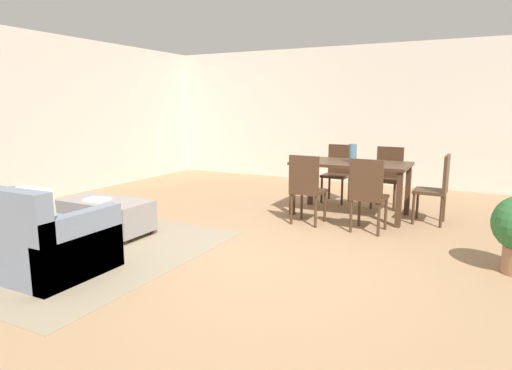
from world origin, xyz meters
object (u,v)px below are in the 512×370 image
at_px(couch, 7,235).
at_px(book_on_ottoman, 97,199).
at_px(dining_chair_near_right, 368,191).
at_px(dining_chair_head_east, 437,185).
at_px(dining_chair_near_left, 306,186).
at_px(vase_centerpiece, 353,153).
at_px(dining_table, 351,169).
at_px(dining_chair_far_left, 338,170).
at_px(ottoman_table, 106,215).
at_px(dining_chair_far_right, 388,173).

xyz_separation_m(couch, book_on_ottoman, (0.02, 1.13, 0.14)).
bearing_deg(couch, dining_chair_near_right, 43.17).
distance_m(couch, dining_chair_head_east, 5.04).
height_order(dining_chair_near_left, book_on_ottoman, dining_chair_near_left).
distance_m(dining_chair_head_east, vase_centerpiece, 1.18).
relative_size(dining_table, dining_chair_far_left, 1.73).
height_order(couch, dining_table, couch).
xyz_separation_m(ottoman_table, dining_chair_far_right, (2.75, 3.07, 0.28)).
xyz_separation_m(dining_chair_near_left, dining_chair_far_left, (-0.06, 1.59, 0.00)).
bearing_deg(dining_chair_far_right, dining_table, -116.18).
distance_m(ottoman_table, dining_chair_far_left, 3.68).
relative_size(dining_chair_far_right, vase_centerpiece, 3.59).
distance_m(ottoman_table, vase_centerpiece, 3.38).
distance_m(dining_chair_near_left, vase_centerpiece, 0.94).
height_order(dining_chair_near_right, dining_chair_far_left, same).
relative_size(couch, vase_centerpiece, 8.02).
distance_m(couch, dining_chair_near_right, 3.95).
height_order(dining_chair_far_right, book_on_ottoman, dining_chair_far_right).
bearing_deg(dining_chair_far_left, book_on_ottoman, -122.17).
xyz_separation_m(dining_chair_near_right, dining_chair_head_east, (0.71, 0.83, 0.00)).
distance_m(dining_table, dining_chair_head_east, 1.15).
bearing_deg(dining_chair_head_east, dining_chair_near_right, -130.75).
relative_size(dining_chair_near_right, dining_chair_far_left, 1.00).
distance_m(dining_table, dining_chair_far_right, 0.86).
height_order(dining_chair_near_right, dining_chair_head_east, same).
xyz_separation_m(couch, dining_chair_head_east, (3.59, 3.53, 0.23)).
relative_size(dining_chair_far_right, book_on_ottoman, 3.54).
distance_m(dining_chair_near_right, book_on_ottoman, 3.26).
height_order(couch, dining_chair_far_right, dining_chair_far_right).
xyz_separation_m(dining_table, book_on_ottoman, (-2.43, -2.38, -0.22)).
xyz_separation_m(dining_table, dining_chair_far_right, (0.37, 0.76, -0.14)).
distance_m(couch, dining_chair_near_left, 3.43).
xyz_separation_m(dining_chair_far_left, book_on_ottoman, (-2.00, -3.18, -0.08)).
xyz_separation_m(dining_chair_far_right, vase_centerpiece, (-0.35, -0.78, 0.37)).
relative_size(dining_table, dining_chair_near_left, 1.73).
relative_size(dining_chair_near_left, dining_chair_far_right, 1.00).
distance_m(dining_chair_near_left, dining_chair_far_left, 1.59).
bearing_deg(dining_table, book_on_ottoman, -135.60).
height_order(vase_centerpiece, book_on_ottoman, vase_centerpiece).
distance_m(dining_chair_far_left, dining_chair_head_east, 1.75).
relative_size(dining_chair_far_right, dining_chair_head_east, 1.00).
bearing_deg(book_on_ottoman, couch, -91.12).
relative_size(ottoman_table, vase_centerpiece, 4.37).
height_order(couch, dining_chair_near_right, dining_chair_near_right).
bearing_deg(dining_chair_far_left, vase_centerpiece, -61.39).
relative_size(dining_chair_near_left, dining_chair_near_right, 1.00).
bearing_deg(vase_centerpiece, dining_chair_far_right, 65.57).
relative_size(couch, dining_chair_far_right, 2.24).
relative_size(dining_chair_near_left, dining_chair_far_left, 1.00).
relative_size(dining_chair_far_left, book_on_ottoman, 3.54).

